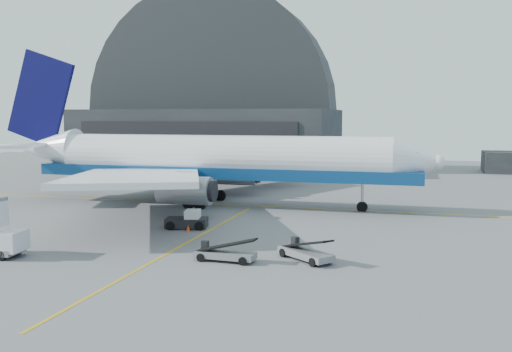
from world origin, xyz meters
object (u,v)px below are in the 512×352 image
(pushback_tug, at_px, (188,221))
(belt_loader_b, at_px, (305,252))
(airliner, at_px, (205,160))
(belt_loader_a, at_px, (225,253))

(pushback_tug, bearing_deg, belt_loader_b, -46.64)
(airliner, bearing_deg, belt_loader_a, -66.15)
(belt_loader_a, relative_size, belt_loader_b, 1.03)
(belt_loader_b, bearing_deg, pushback_tug, -174.95)
(belt_loader_a, distance_m, belt_loader_b, 6.02)
(airliner, xyz_separation_m, pushback_tug, (3.72, -14.37, -4.78))
(pushback_tug, distance_m, belt_loader_a, 13.19)
(airliner, distance_m, belt_loader_b, 29.23)
(airliner, height_order, pushback_tug, airliner)
(pushback_tug, height_order, belt_loader_a, belt_loader_a)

